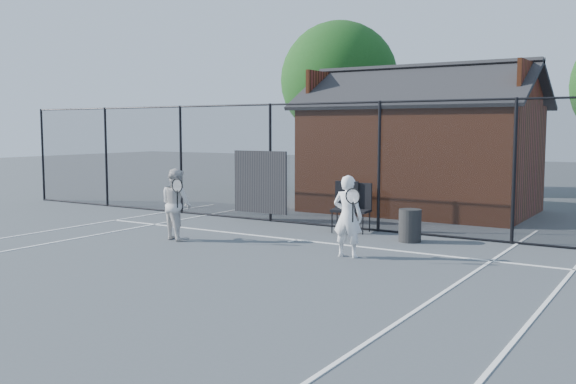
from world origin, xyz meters
The scene contains 10 objects.
ground centered at (0.00, 0.00, 0.00)m, with size 80.00×80.00×0.00m, color #474E51.
court_lines centered at (0.00, -1.32, 0.01)m, with size 11.02×18.00×0.01m.
fence centered at (-0.30, 5.00, 1.45)m, with size 22.04×3.00×3.00m.
clubhouse centered at (0.50, 9.00, 1.61)m, with size 6.50×4.36×4.19m.
tree_left centered at (-4.50, 13.50, 4.19)m, with size 4.48×4.48×6.44m.
player_front centered at (1.75, 1.96, 0.76)m, with size 0.70×0.53×1.52m.
player_back centered at (-2.22, 1.72, 0.76)m, with size 0.89×0.75×1.52m.
chair_left centered at (0.38, 4.48, 0.57)m, with size 0.54×0.57×1.13m, color black.
chair_right centered at (0.66, 4.60, 0.55)m, with size 0.53×0.55×1.09m, color black.
waste_bin centered at (2.13, 4.10, 0.34)m, with size 0.47×0.47×0.69m, color #252525.
Camera 1 is at (7.05, -8.53, 2.38)m, focal length 40.00 mm.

